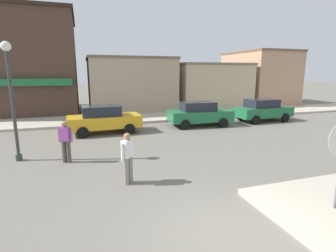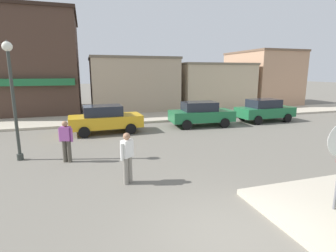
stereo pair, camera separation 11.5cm
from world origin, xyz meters
name	(u,v)px [view 1 (the left image)]	position (x,y,z in m)	size (l,w,h in m)	color
ground_plane	(236,236)	(0.00, 0.00, 0.00)	(160.00, 160.00, 0.00)	#6B665B
kerb_far	(125,118)	(0.00, 14.74, 0.07)	(80.00, 4.00, 0.15)	#B7AD99
lamp_post	(10,84)	(-5.39, 6.88, 2.96)	(0.36, 0.36, 4.54)	#333833
parked_car_nearest	(104,119)	(-1.80, 10.72, 0.81)	(4.07, 2.02, 1.56)	gold
parked_car_second	(199,113)	(4.17, 10.85, 0.81)	(4.10, 2.07, 1.56)	#1E6B3D
parked_car_third	(263,110)	(9.12, 11.02, 0.81)	(4.07, 2.02, 1.56)	#1E6B3D
pedestrian_crossing_near	(65,140)	(-3.59, 6.06, 0.87)	(0.54, 0.34, 1.61)	#4C473D
pedestrian_crossing_far	(128,157)	(-1.68, 3.39, 0.87)	(0.49, 0.41, 1.61)	gray
building_corner_shop	(18,64)	(-7.79, 21.08, 4.07)	(9.37, 9.17, 8.14)	#473328
building_storefront_left_near	(131,84)	(1.34, 19.51, 2.34)	(7.37, 5.94, 4.67)	tan
building_storefront_left_mid	(208,85)	(9.00, 19.41, 2.12)	(7.06, 5.96, 4.23)	tan
building_storefront_right_near	(259,78)	(15.49, 20.15, 2.78)	(5.31, 7.46, 5.56)	tan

